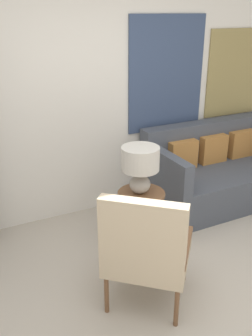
% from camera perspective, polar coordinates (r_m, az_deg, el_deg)
% --- Properties ---
extents(ground_plane, '(14.00, 14.00, 0.00)m').
position_cam_1_polar(ground_plane, '(3.07, 9.81, -22.38)').
color(ground_plane, '#B2A899').
extents(wall_back, '(6.40, 0.08, 2.70)m').
position_cam_1_polar(wall_back, '(4.07, -5.25, 11.27)').
color(wall_back, silver).
rests_on(wall_back, ground_plane).
extents(armchair, '(0.86, 0.86, 1.00)m').
position_cam_1_polar(armchair, '(2.83, 2.99, -12.05)').
color(armchair, brown).
rests_on(armchair, ground_plane).
extents(couch, '(1.79, 0.92, 0.91)m').
position_cam_1_polar(couch, '(4.71, 13.93, -0.66)').
color(couch, '#474C56').
rests_on(couch, ground_plane).
extents(side_table, '(0.45, 0.45, 0.57)m').
position_cam_1_polar(side_table, '(3.60, 2.33, -4.84)').
color(side_table, brown).
rests_on(side_table, ground_plane).
extents(table_lamp, '(0.35, 0.35, 0.46)m').
position_cam_1_polar(table_lamp, '(3.44, 2.19, 0.63)').
color(table_lamp, '#A59E93').
rests_on(table_lamp, side_table).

